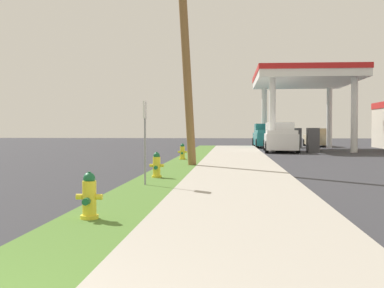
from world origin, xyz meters
TOP-DOWN VIEW (x-y plane):
  - fire_hydrant_nearest at (0.54, 5.10)m, footprint 0.42×0.37m
  - fire_hydrant_second at (0.58, 11.89)m, footprint 0.42×0.38m
  - fire_hydrant_third at (0.48, 20.54)m, footprint 0.42×0.37m
  - utility_pole_midground at (0.96, 16.77)m, footprint 1.24×1.36m
  - street_sign_post at (0.58, 9.95)m, footprint 0.05×0.36m
  - car_tan_by_near_pump at (10.11, 41.88)m, footprint 2.06×4.55m
  - truck_white_at_forecourt at (5.97, 31.25)m, footprint 2.30×5.47m
  - truck_teal_on_apron at (5.61, 39.06)m, footprint 2.23×5.44m

SIDE VIEW (x-z plane):
  - fire_hydrant_nearest at x=0.54m, z-range 0.07..0.82m
  - fire_hydrant_second at x=0.58m, z-range 0.07..0.82m
  - fire_hydrant_third at x=0.48m, z-range 0.07..0.82m
  - car_tan_by_near_pump at x=10.11m, z-range -0.07..1.51m
  - truck_white_at_forecourt at x=5.97m, z-range -0.07..1.90m
  - truck_teal_on_apron at x=5.61m, z-range -0.07..1.90m
  - street_sign_post at x=0.58m, z-range 0.57..2.69m
  - utility_pole_midground at x=0.96m, z-range 0.20..9.76m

